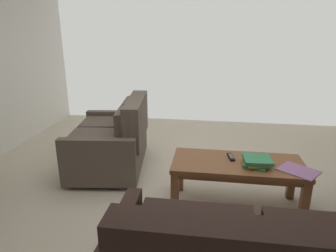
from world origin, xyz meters
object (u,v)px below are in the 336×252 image
at_px(coffee_table, 237,169).
at_px(book_stack, 257,161).
at_px(loveseat_near, 114,140).
at_px(loose_magazine, 299,171).
at_px(tv_remote, 231,157).

relative_size(coffee_table, book_stack, 4.27).
bearing_deg(coffee_table, book_stack, 164.28).
bearing_deg(loveseat_near, book_stack, 156.50).
distance_m(coffee_table, book_stack, 0.20).
height_order(coffee_table, book_stack, book_stack).
bearing_deg(loose_magazine, coffee_table, -64.29).
distance_m(loveseat_near, loose_magazine, 2.07).
relative_size(tv_remote, loose_magazine, 0.53).
bearing_deg(loose_magazine, tv_remote, -70.88).
bearing_deg(loose_magazine, book_stack, -62.70).
xyz_separation_m(tv_remote, loose_magazine, (-0.57, 0.20, -0.01)).
relative_size(book_stack, loose_magazine, 0.91).
height_order(loveseat_near, tv_remote, loveseat_near).
relative_size(book_stack, tv_remote, 1.72).
distance_m(loveseat_near, tv_remote, 1.47).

